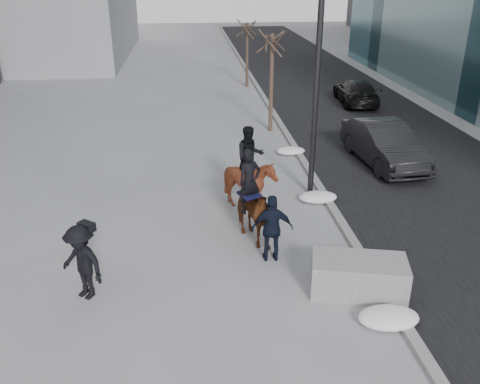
{
  "coord_description": "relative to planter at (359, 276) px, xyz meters",
  "views": [
    {
      "loc": [
        -1.21,
        -10.58,
        6.76
      ],
      "look_at": [
        0.0,
        1.2,
        1.5
      ],
      "focal_mm": 38.0,
      "sensor_mm": 36.0,
      "label": 1
    }
  ],
  "objects": [
    {
      "name": "planter",
      "position": [
        0.0,
        0.0,
        0.0
      ],
      "size": [
        2.28,
        1.5,
        0.84
      ],
      "primitive_type": "cube",
      "rotation": [
        0.0,
        0.0,
        -0.23
      ],
      "color": "#98989B",
      "rests_on": "ground"
    },
    {
      "name": "mounted_left",
      "position": [
        -2.14,
        2.6,
        0.53
      ],
      "size": [
        1.58,
        2.16,
        2.54
      ],
      "color": "#4D2E0F",
      "rests_on": "ground"
    },
    {
      "name": "ground",
      "position": [
        -2.42,
        1.28,
        -0.42
      ],
      "size": [
        120.0,
        120.0,
        0.0
      ],
      "primitive_type": "plane",
      "color": "gray",
      "rests_on": "ground"
    },
    {
      "name": "car_far",
      "position": [
        5.33,
        16.98,
        0.23
      ],
      "size": [
        2.21,
        4.6,
        1.29
      ],
      "primitive_type": "imported",
      "rotation": [
        0.0,
        0.0,
        3.05
      ],
      "color": "black",
      "rests_on": "ground"
    },
    {
      "name": "feeder",
      "position": [
        -1.71,
        1.59,
        0.46
      ],
      "size": [
        1.05,
        0.88,
        1.75
      ],
      "color": "black",
      "rests_on": "ground"
    },
    {
      "name": "tree_far",
      "position": [
        -0.02,
        21.73,
        1.66
      ],
      "size": [
        1.2,
        1.2,
        4.17
      ],
      "primitive_type": null,
      "color": "#34281F",
      "rests_on": "ground"
    },
    {
      "name": "snow_piles",
      "position": [
        0.28,
        3.7,
        -0.26
      ],
      "size": [
        1.28,
        11.22,
        0.32
      ],
      "color": "white",
      "rests_on": "ground"
    },
    {
      "name": "mounted_right",
      "position": [
        -1.91,
        4.53,
        0.61
      ],
      "size": [
        1.48,
        1.64,
        2.57
      ],
      "color": "#461A0E",
      "rests_on": "ground"
    },
    {
      "name": "car_near",
      "position": [
        3.49,
        7.92,
        0.35
      ],
      "size": [
        2.0,
        4.8,
        1.54
      ],
      "primitive_type": "imported",
      "rotation": [
        0.0,
        0.0,
        0.08
      ],
      "color": "black",
      "rests_on": "ground"
    },
    {
      "name": "camera_crew",
      "position": [
        -6.09,
        0.46,
        0.47
      ],
      "size": [
        1.3,
        1.2,
        1.75
      ],
      "color": "black",
      "rests_on": "ground"
    },
    {
      "name": "lamppost",
      "position": [
        0.18,
        5.59,
        4.58
      ],
      "size": [
        0.25,
        1.48,
        9.09
      ],
      "color": "black",
      "rests_on": "ground"
    },
    {
      "name": "road",
      "position": [
        4.58,
        11.28,
        -0.41
      ],
      "size": [
        8.0,
        90.0,
        0.01
      ],
      "primitive_type": "cube",
      "color": "black",
      "rests_on": "ground"
    },
    {
      "name": "curb",
      "position": [
        0.58,
        11.28,
        -0.36
      ],
      "size": [
        0.25,
        90.0,
        0.12
      ],
      "primitive_type": "cube",
      "color": "gray",
      "rests_on": "ground"
    },
    {
      "name": "tree_near",
      "position": [
        -0.02,
        12.51,
        1.93
      ],
      "size": [
        1.2,
        1.2,
        4.69
      ],
      "primitive_type": null,
      "color": "#372720",
      "rests_on": "ground"
    }
  ]
}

